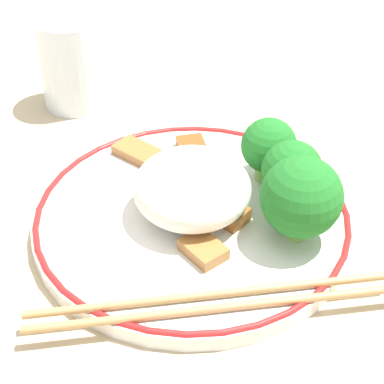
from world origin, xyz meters
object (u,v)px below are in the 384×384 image
(plate, at_px, (192,217))
(broccoli_back_right, at_px, (269,147))
(broccoli_back_center, at_px, (292,171))
(drinking_glass, at_px, (76,62))
(broccoli_back_left, at_px, (301,197))
(chopsticks, at_px, (213,302))

(plate, distance_m, broccoli_back_right, 0.08)
(broccoli_back_center, height_order, drinking_glass, drinking_glass)
(broccoli_back_center, bearing_deg, plate, 157.52)
(broccoli_back_center, xyz_separation_m, drinking_glass, (-0.07, 0.25, 0.00))
(broccoli_back_left, height_order, chopsticks, broccoli_back_left)
(broccoli_back_left, relative_size, chopsticks, 0.29)
(broccoli_back_right, relative_size, drinking_glass, 0.61)
(broccoli_back_center, bearing_deg, broccoli_back_left, -120.22)
(broccoli_back_right, bearing_deg, broccoli_back_left, -109.50)
(chopsticks, bearing_deg, broccoli_back_center, 27.93)
(plate, relative_size, broccoli_back_left, 3.66)
(broccoli_back_center, xyz_separation_m, broccoli_back_right, (0.00, 0.03, 0.00))
(plate, height_order, broccoli_back_right, broccoli_back_right)
(broccoli_back_right, xyz_separation_m, drinking_glass, (-0.07, 0.21, 0.00))
(broccoli_back_left, xyz_separation_m, drinking_glass, (-0.05, 0.28, -0.01))
(broccoli_back_center, relative_size, broccoli_back_right, 1.00)
(plate, xyz_separation_m, chopsticks, (-0.04, -0.09, 0.01))
(plate, distance_m, broccoli_back_left, 0.09)
(plate, height_order, drinking_glass, drinking_glass)
(broccoli_back_right, bearing_deg, chopsticks, -140.72)
(chopsticks, bearing_deg, drinking_glass, 82.30)
(drinking_glass, bearing_deg, broccoli_back_center, -75.12)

